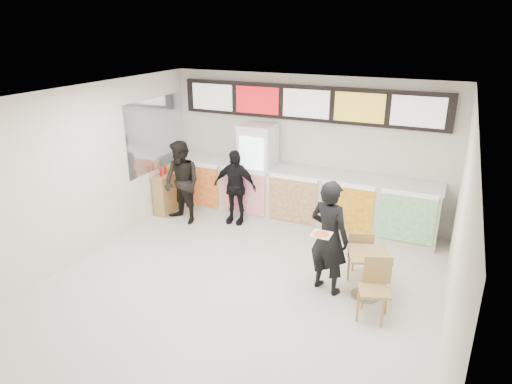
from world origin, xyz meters
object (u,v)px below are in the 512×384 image
Objects in this scene: drinks_fridge at (258,171)px; customer_mid at (235,187)px; customer_left at (182,183)px; cafe_table at (368,266)px; condiment_ledge at (168,192)px; service_counter at (298,196)px; customer_main at (329,237)px.

customer_mid is (-0.27, -0.56, -0.22)m from drinks_fridge.
customer_left is 1.09m from customer_mid.
drinks_fridge is 1.62m from customer_left.
condiment_ledge is at bearing 141.04° from cafe_table.
customer_left reaches higher than service_counter.
condiment_ledge is (-0.61, 0.35, -0.42)m from customer_left.
customer_main is at bearing -60.88° from service_counter.
drinks_fridge reaches higher than customer_mid.
customer_main is at bearing -22.09° from condiment_ledge.
condiment_ledge reaches higher than cafe_table.
customer_left is at bearing -156.34° from service_counter.
customer_mid is (-1.21, -0.54, 0.21)m from service_counter.
drinks_fridge is 1.10× the size of customer_main.
cafe_table is (3.08, -1.68, -0.27)m from customer_mid.
customer_main is 3.03m from customer_mid.
customer_left is at bearing 142.82° from cafe_table.
drinks_fridge reaches higher than service_counter.
service_counter is 2.43m from customer_left.
condiment_ledge is (-4.70, 1.61, -0.07)m from cafe_table.
service_counter is 2.78× the size of drinks_fridge.
drinks_fridge reaches higher than customer_left.
customer_mid is at bearing 39.86° from customer_left.
customer_left reaches higher than cafe_table.
customer_left is at bearing -1.98° from customer_main.
drinks_fridge is at bearing 54.55° from customer_left.
customer_main reaches higher than condiment_ledge.
condiment_ledge is at bearing -167.60° from service_counter.
cafe_table is at bearing -0.24° from customer_left.
drinks_fridge reaches higher than cafe_table.
drinks_fridge is at bearing -27.50° from customer_main.
drinks_fridge is 3.18m from customer_main.
service_counter is 2.89m from condiment_ledge.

